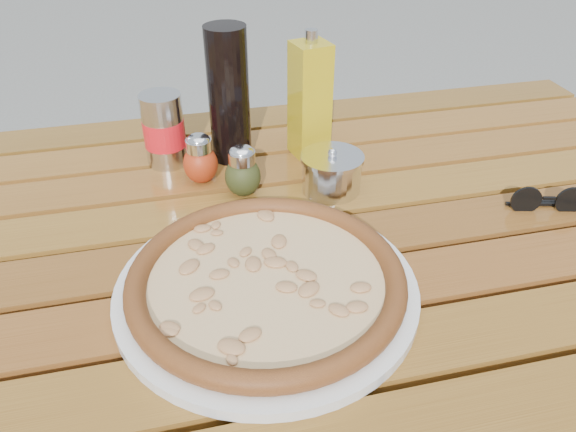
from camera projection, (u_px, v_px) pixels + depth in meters
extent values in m
cube|color=#3B1E0D|center=(501.00, 242.00, 1.42)|extent=(0.06, 0.06, 0.70)
cube|color=#32180B|center=(291.00, 271.00, 0.79)|extent=(1.36, 0.86, 0.04)
cube|color=#58340F|center=(335.00, 365.00, 0.60)|extent=(1.40, 0.09, 0.03)
cube|color=#562C0F|center=(311.00, 301.00, 0.68)|extent=(1.40, 0.09, 0.03)
cube|color=#502A0E|center=(291.00, 251.00, 0.77)|extent=(1.40, 0.09, 0.03)
cube|color=#5C3710|center=(276.00, 211.00, 0.85)|extent=(1.40, 0.09, 0.03)
cube|color=#59310F|center=(263.00, 177.00, 0.93)|extent=(1.40, 0.09, 0.03)
cube|color=#5B3310|center=(252.00, 149.00, 1.01)|extent=(1.40, 0.09, 0.03)
cube|color=#4F2F0E|center=(243.00, 125.00, 1.09)|extent=(1.40, 0.09, 0.03)
cylinder|color=silver|center=(267.00, 289.00, 0.67)|extent=(0.46, 0.46, 0.01)
cylinder|color=#FAE6B3|center=(266.00, 281.00, 0.66)|extent=(0.39, 0.39, 0.01)
torus|color=black|center=(266.00, 278.00, 0.66)|extent=(0.41, 0.41, 0.03)
ellipsoid|color=#BE3815|center=(201.00, 164.00, 0.87)|extent=(0.06, 0.06, 0.06)
cylinder|color=white|center=(199.00, 145.00, 0.85)|extent=(0.05, 0.05, 0.02)
ellipsoid|color=silver|center=(198.00, 140.00, 0.85)|extent=(0.04, 0.04, 0.02)
ellipsoid|color=#3B411A|center=(243.00, 176.00, 0.84)|extent=(0.07, 0.07, 0.06)
cylinder|color=silver|center=(242.00, 157.00, 0.82)|extent=(0.05, 0.05, 0.02)
ellipsoid|color=white|center=(242.00, 152.00, 0.82)|extent=(0.05, 0.05, 0.02)
cylinder|color=black|center=(229.00, 96.00, 0.89)|extent=(0.08, 0.08, 0.22)
cylinder|color=silver|center=(164.00, 130.00, 0.90)|extent=(0.08, 0.08, 0.12)
cylinder|color=red|center=(164.00, 133.00, 0.91)|extent=(0.08, 0.08, 0.04)
cube|color=#B09712|center=(310.00, 101.00, 0.91)|extent=(0.07, 0.07, 0.19)
cylinder|color=silver|center=(311.00, 36.00, 0.85)|extent=(0.02, 0.02, 0.02)
cylinder|color=silver|center=(331.00, 174.00, 0.85)|extent=(0.12, 0.12, 0.05)
cylinder|color=silver|center=(332.00, 157.00, 0.84)|extent=(0.13, 0.13, 0.01)
sphere|color=white|center=(333.00, 153.00, 0.83)|extent=(0.02, 0.02, 0.01)
cylinder|color=black|center=(526.00, 200.00, 0.81)|extent=(0.04, 0.01, 0.04)
cylinder|color=black|center=(571.00, 201.00, 0.81)|extent=(0.04, 0.01, 0.04)
cube|color=black|center=(549.00, 198.00, 0.81)|extent=(0.02, 0.01, 0.00)
cube|color=black|center=(536.00, 204.00, 0.83)|extent=(0.09, 0.03, 0.00)
cube|color=black|center=(548.00, 202.00, 0.83)|extent=(0.09, 0.03, 0.00)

